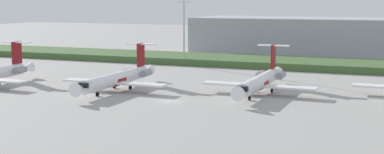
# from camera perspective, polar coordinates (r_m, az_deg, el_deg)

# --- Properties ---
(ground_plane) EXTENTS (500.00, 500.00, 0.00)m
(ground_plane) POSITION_cam_1_polar(r_m,az_deg,el_deg) (127.29, 3.10, -0.23)
(ground_plane) COLOR #9E9B96
(grass_berm) EXTENTS (320.00, 20.00, 1.98)m
(grass_berm) POSITION_cam_1_polar(r_m,az_deg,el_deg) (155.66, 6.67, 1.63)
(grass_berm) COLOR #426033
(grass_berm) RESTS_ON ground
(regional_jet_second) EXTENTS (22.81, 31.00, 9.00)m
(regional_jet_second) POSITION_cam_1_polar(r_m,az_deg,el_deg) (112.50, -7.86, -0.11)
(regional_jet_second) COLOR white
(regional_jet_second) RESTS_ON ground
(regional_jet_third) EXTENTS (22.81, 31.00, 9.00)m
(regional_jet_third) POSITION_cam_1_polar(r_m,az_deg,el_deg) (108.37, 7.28, -0.42)
(regional_jet_third) COLOR white
(regional_jet_third) RESTS_ON ground
(antenna_mast) EXTENTS (4.40, 0.50, 27.47)m
(antenna_mast) POSITION_cam_1_polar(r_m,az_deg,el_deg) (153.28, -0.86, 5.47)
(antenna_mast) COLOR #B2B2B7
(antenna_mast) RESTS_ON ground
(distant_hangar) EXTENTS (64.02, 29.65, 12.55)m
(distant_hangar) POSITION_cam_1_polar(r_m,az_deg,el_deg) (187.65, 10.43, 4.29)
(distant_hangar) COLOR #9EA3AD
(distant_hangar) RESTS_ON ground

